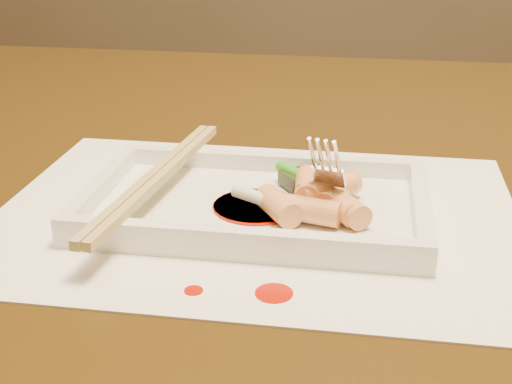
# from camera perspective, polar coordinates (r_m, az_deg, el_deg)

# --- Properties ---
(table) EXTENTS (1.40, 0.90, 0.75)m
(table) POSITION_cam_1_polar(r_m,az_deg,el_deg) (0.70, 7.92, -5.65)
(table) COLOR black
(table) RESTS_ON ground
(placemat) EXTENTS (0.40, 0.30, 0.00)m
(placemat) POSITION_cam_1_polar(r_m,az_deg,el_deg) (0.55, 0.00, -1.79)
(placemat) COLOR white
(placemat) RESTS_ON table
(sauce_splatter_a) EXTENTS (0.02, 0.02, 0.00)m
(sauce_splatter_a) POSITION_cam_1_polar(r_m,az_deg,el_deg) (0.45, 1.45, -8.09)
(sauce_splatter_a) COLOR #B21505
(sauce_splatter_a) RESTS_ON placemat
(sauce_splatter_b) EXTENTS (0.01, 0.01, 0.00)m
(sauce_splatter_b) POSITION_cam_1_polar(r_m,az_deg,el_deg) (0.45, -5.01, -7.85)
(sauce_splatter_b) COLOR #B21505
(sauce_splatter_b) RESTS_ON placemat
(plate_base) EXTENTS (0.26, 0.16, 0.01)m
(plate_base) POSITION_cam_1_polar(r_m,az_deg,el_deg) (0.55, 0.00, -1.34)
(plate_base) COLOR white
(plate_base) RESTS_ON placemat
(plate_rim_far) EXTENTS (0.26, 0.01, 0.01)m
(plate_rim_far) POSITION_cam_1_polar(r_m,az_deg,el_deg) (0.61, 1.11, 2.43)
(plate_rim_far) COLOR white
(plate_rim_far) RESTS_ON plate_base
(plate_rim_near) EXTENTS (0.26, 0.01, 0.01)m
(plate_rim_near) POSITION_cam_1_polar(r_m,az_deg,el_deg) (0.48, -1.42, -3.77)
(plate_rim_near) COLOR white
(plate_rim_near) RESTS_ON plate_base
(plate_rim_left) EXTENTS (0.01, 0.14, 0.01)m
(plate_rim_left) POSITION_cam_1_polar(r_m,az_deg,el_deg) (0.58, -12.28, 0.50)
(plate_rim_left) COLOR white
(plate_rim_left) RESTS_ON plate_base
(plate_rim_right) EXTENTS (0.01, 0.14, 0.01)m
(plate_rim_right) POSITION_cam_1_polar(r_m,az_deg,el_deg) (0.54, 13.10, -1.12)
(plate_rim_right) COLOR white
(plate_rim_right) RESTS_ON plate_base
(veg_piece) EXTENTS (0.05, 0.04, 0.01)m
(veg_piece) POSITION_cam_1_polar(r_m,az_deg,el_deg) (0.58, 4.07, 1.09)
(veg_piece) COLOR black
(veg_piece) RESTS_ON plate_base
(scallion_white) EXTENTS (0.04, 0.03, 0.01)m
(scallion_white) POSITION_cam_1_polar(r_m,az_deg,el_deg) (0.53, -0.03, -0.40)
(scallion_white) COLOR #EAEACC
(scallion_white) RESTS_ON plate_base
(scallion_green) EXTENTS (0.07, 0.07, 0.01)m
(scallion_green) POSITION_cam_1_polar(r_m,az_deg,el_deg) (0.56, 4.61, 0.81)
(scallion_green) COLOR #2B8C16
(scallion_green) RESTS_ON plate_base
(chopstick_a) EXTENTS (0.03, 0.24, 0.01)m
(chopstick_a) POSITION_cam_1_polar(r_m,az_deg,el_deg) (0.56, -8.34, 1.24)
(chopstick_a) COLOR tan
(chopstick_a) RESTS_ON plate_rim_near
(chopstick_b) EXTENTS (0.03, 0.24, 0.01)m
(chopstick_b) POSITION_cam_1_polar(r_m,az_deg,el_deg) (0.56, -7.55, 1.19)
(chopstick_b) COLOR tan
(chopstick_b) RESTS_ON plate_rim_near
(fork) EXTENTS (0.09, 0.10, 0.14)m
(fork) POSITION_cam_1_polar(r_m,az_deg,el_deg) (0.53, 7.82, 6.62)
(fork) COLOR silver
(fork) RESTS_ON plate_base
(sauce_blob_0) EXTENTS (0.06, 0.06, 0.00)m
(sauce_blob_0) POSITION_cam_1_polar(r_m,az_deg,el_deg) (0.54, -0.07, -1.12)
(sauce_blob_0) COLOR #B21505
(sauce_blob_0) RESTS_ON plate_base
(sauce_blob_1) EXTENTS (0.07, 0.07, 0.00)m
(sauce_blob_1) POSITION_cam_1_polar(r_m,az_deg,el_deg) (0.54, 0.06, -1.16)
(sauce_blob_1) COLOR #B21505
(sauce_blob_1) RESTS_ON plate_base
(rice_cake_0) EXTENTS (0.05, 0.03, 0.02)m
(rice_cake_0) POSITION_cam_1_polar(r_m,az_deg,el_deg) (0.51, 4.26, -1.46)
(rice_cake_0) COLOR #F3B871
(rice_cake_0) RESTS_ON plate_base
(rice_cake_1) EXTENTS (0.04, 0.05, 0.02)m
(rice_cake_1) POSITION_cam_1_polar(r_m,az_deg,el_deg) (0.52, 7.10, -1.15)
(rice_cake_1) COLOR #F3B871
(rice_cake_1) RESTS_ON plate_base
(rice_cake_2) EXTENTS (0.02, 0.04, 0.02)m
(rice_cake_2) POSITION_cam_1_polar(r_m,az_deg,el_deg) (0.54, 4.12, 0.48)
(rice_cake_2) COLOR #F3B871
(rice_cake_2) RESTS_ON plate_base
(rice_cake_3) EXTENTS (0.04, 0.05, 0.02)m
(rice_cake_3) POSITION_cam_1_polar(r_m,az_deg,el_deg) (0.52, 1.79, -1.13)
(rice_cake_3) COLOR #F3B871
(rice_cake_3) RESTS_ON plate_base
(rice_cake_4) EXTENTS (0.04, 0.06, 0.02)m
(rice_cake_4) POSITION_cam_1_polar(r_m,az_deg,el_deg) (0.54, 6.62, -0.15)
(rice_cake_4) COLOR #F3B871
(rice_cake_4) RESTS_ON plate_base
(rice_cake_5) EXTENTS (0.05, 0.04, 0.02)m
(rice_cake_5) POSITION_cam_1_polar(r_m,az_deg,el_deg) (0.53, 5.66, 0.22)
(rice_cake_5) COLOR #F3B871
(rice_cake_5) RESTS_ON plate_base
(rice_cake_6) EXTENTS (0.04, 0.05, 0.02)m
(rice_cake_6) POSITION_cam_1_polar(r_m,az_deg,el_deg) (0.52, 6.46, -1.01)
(rice_cake_6) COLOR #F3B871
(rice_cake_6) RESTS_ON plate_base
(rice_cake_7) EXTENTS (0.04, 0.04, 0.02)m
(rice_cake_7) POSITION_cam_1_polar(r_m,az_deg,el_deg) (0.53, 5.80, -0.60)
(rice_cake_7) COLOR #F3B871
(rice_cake_7) RESTS_ON plate_base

